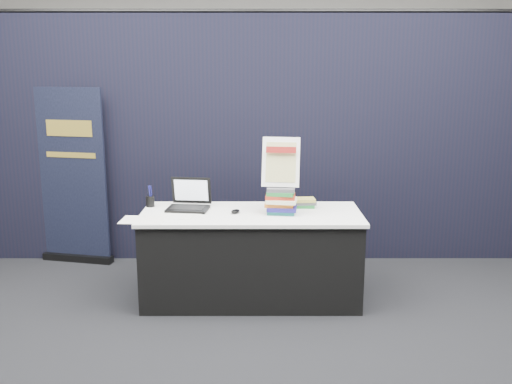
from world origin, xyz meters
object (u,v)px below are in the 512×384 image
object	(u,v)px
laptop	(188,202)
book_stack_short	(305,202)
book_stack_tall	(281,200)
pullup_banner	(74,186)
info_sign	(281,163)
stacking_chair	(288,209)
display_table	(251,256)

from	to	relation	value
laptop	book_stack_short	size ratio (longest dim) A/B	1.92
book_stack_tall	pullup_banner	bearing A→B (deg)	153.77
laptop	info_sign	xyz separation A→B (m)	(0.77, -0.12, 0.35)
info_sign	stacking_chair	xyz separation A→B (m)	(0.11, 0.90, -0.62)
display_table	laptop	world-z (taller)	laptop
book_stack_tall	laptop	bearing A→B (deg)	168.96
display_table	laptop	size ratio (longest dim) A/B	4.98
pullup_banner	stacking_chair	size ratio (longest dim) A/B	1.76
book_stack_tall	stacking_chair	bearing A→B (deg)	83.15
book_stack_tall	stacking_chair	distance (m)	0.99
display_table	stacking_chair	xyz separation A→B (m)	(0.35, 0.90, 0.17)
display_table	book_stack_short	world-z (taller)	book_stack_short
book_stack_short	stacking_chair	bearing A→B (deg)	98.66
book_stack_tall	stacking_chair	xyz separation A→B (m)	(0.11, 0.93, -0.31)
stacking_chair	book_stack_short	bearing A→B (deg)	-94.74
display_table	book_stack_tall	xyz separation A→B (m)	(0.24, -0.03, 0.48)
pullup_banner	stacking_chair	xyz separation A→B (m)	(2.10, -0.05, -0.22)
stacking_chair	info_sign	bearing A→B (deg)	-110.47
laptop	pullup_banner	bearing A→B (deg)	152.61
info_sign	pullup_banner	size ratio (longest dim) A/B	0.24
display_table	stacking_chair	world-z (taller)	stacking_chair
book_stack_tall	info_sign	distance (m)	0.31
display_table	laptop	xyz separation A→B (m)	(-0.53, 0.12, 0.43)
laptop	book_stack_tall	size ratio (longest dim) A/B	1.41
laptop	stacking_chair	world-z (taller)	laptop
info_sign	pullup_banner	xyz separation A→B (m)	(-1.99, 0.95, -0.40)
display_table	book_stack_short	distance (m)	0.65
book_stack_short	pullup_banner	bearing A→B (deg)	161.03
laptop	pullup_banner	distance (m)	1.48
book_stack_short	stacking_chair	world-z (taller)	stacking_chair
info_sign	stacking_chair	world-z (taller)	info_sign
pullup_banner	stacking_chair	world-z (taller)	pullup_banner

